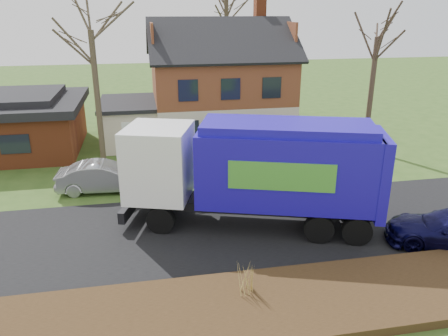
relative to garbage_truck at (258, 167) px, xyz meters
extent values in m
plane|color=#2F4D19|center=(-1.07, -0.17, -2.58)|extent=(120.00, 120.00, 0.00)
cube|color=black|center=(-1.07, -0.17, -2.57)|extent=(80.00, 7.00, 0.02)
cube|color=black|center=(-1.07, -5.47, -2.43)|extent=(80.00, 3.50, 0.30)
cube|color=beige|center=(0.93, 13.83, -1.23)|extent=(9.00, 7.50, 2.70)
cube|color=brown|center=(0.93, 13.83, 1.52)|extent=(9.00, 7.50, 2.80)
cube|color=brown|center=(3.93, 14.83, 5.88)|extent=(0.70, 0.90, 1.60)
cube|color=beige|center=(-5.27, 13.33, -1.28)|extent=(3.50, 5.50, 2.60)
cube|color=black|center=(-5.27, 13.33, 0.14)|extent=(3.90, 5.90, 0.24)
cube|color=brown|center=(-13.07, 12.83, -1.18)|extent=(9.00, 7.50, 2.80)
cube|color=black|center=(-13.07, 12.83, 0.47)|extent=(9.80, 8.20, 0.50)
cylinder|color=black|center=(-3.99, 0.06, -2.01)|extent=(1.21, 0.72, 1.15)
cylinder|color=black|center=(-3.28, 2.27, -2.01)|extent=(1.21, 0.72, 1.15)
cylinder|color=black|center=(2.01, -1.86, -2.01)|extent=(1.21, 0.72, 1.15)
cylinder|color=black|center=(2.72, 0.35, -2.01)|extent=(1.21, 0.72, 1.15)
cylinder|color=black|center=(3.38, -2.30, -2.01)|extent=(1.21, 0.72, 1.15)
cylinder|color=black|center=(4.09, -0.09, -2.01)|extent=(1.21, 0.72, 1.15)
cube|color=black|center=(0.05, -0.02, -1.64)|extent=(9.46, 4.17, 0.39)
cube|color=white|center=(-3.90, 1.25, 0.07)|extent=(3.27, 3.41, 2.99)
cube|color=black|center=(-5.06, 1.62, 0.24)|extent=(0.83, 2.34, 1.00)
cube|color=black|center=(-5.16, 1.65, -1.97)|extent=(1.11, 2.72, 0.50)
cube|color=#1A0DA3|center=(1.05, -0.34, 0.07)|extent=(7.48, 4.76, 2.99)
cube|color=#1A0DA3|center=(1.05, -0.34, 1.73)|extent=(7.06, 4.34, 0.33)
cube|color=#1A0DA3|center=(4.47, -1.43, -0.04)|extent=(1.23, 2.80, 3.21)
cube|color=#41902F|center=(0.46, -1.62, 0.18)|extent=(3.80, 1.26, 1.11)
cube|color=#41902F|center=(1.32, 1.05, 0.18)|extent=(3.80, 1.26, 1.11)
imported|color=#929699|center=(-6.55, 4.97, -1.84)|extent=(4.61, 1.85, 1.49)
cylinder|color=#463B2A|center=(-6.80, 8.34, 1.21)|extent=(0.32, 0.32, 7.59)
cylinder|color=#413127|center=(9.58, 8.83, 0.94)|extent=(0.32, 0.32, 7.04)
cylinder|color=#3B3123|center=(3.11, 22.71, 2.17)|extent=(0.36, 0.36, 9.51)
cone|color=tan|center=(-1.64, -4.87, -1.76)|extent=(0.04, 0.04, 1.04)
cone|color=tan|center=(-1.80, -4.87, -1.76)|extent=(0.04, 0.04, 1.04)
cone|color=tan|center=(-1.47, -4.87, -1.76)|extent=(0.04, 0.04, 1.04)
cone|color=tan|center=(-1.64, -4.74, -1.76)|extent=(0.04, 0.04, 1.04)
cone|color=tan|center=(-1.64, -5.00, -1.76)|extent=(0.04, 0.04, 1.04)
camera|label=1|loc=(-4.43, -16.02, 6.06)|focal=35.00mm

